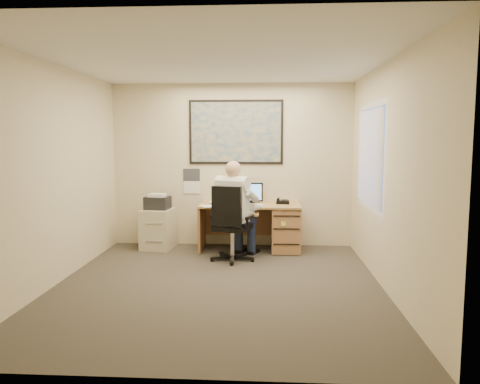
# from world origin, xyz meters

# --- Properties ---
(room_shell) EXTENTS (4.00, 4.50, 2.70)m
(room_shell) POSITION_xyz_m (0.00, 0.00, 1.35)
(room_shell) COLOR #3A342D
(room_shell) RESTS_ON ground
(desk) EXTENTS (1.60, 0.97, 1.07)m
(desk) POSITION_xyz_m (0.65, 1.90, 0.44)
(desk) COLOR tan
(desk) RESTS_ON ground
(world_map) EXTENTS (1.56, 0.03, 1.06)m
(world_map) POSITION_xyz_m (0.07, 2.23, 1.90)
(world_map) COLOR #1E4C93
(world_map) RESTS_ON room_shell
(wall_calendar) EXTENTS (0.28, 0.01, 0.42)m
(wall_calendar) POSITION_xyz_m (-0.68, 2.24, 1.08)
(wall_calendar) COLOR white
(wall_calendar) RESTS_ON room_shell
(window_blinds) EXTENTS (0.06, 1.40, 1.30)m
(window_blinds) POSITION_xyz_m (1.97, 0.80, 1.55)
(window_blinds) COLOR beige
(window_blinds) RESTS_ON room_shell
(filing_cabinet) EXTENTS (0.53, 0.61, 0.91)m
(filing_cabinet) POSITION_xyz_m (-1.19, 1.91, 0.39)
(filing_cabinet) COLOR beige
(filing_cabinet) RESTS_ON ground
(office_chair) EXTENTS (0.83, 0.83, 1.12)m
(office_chair) POSITION_xyz_m (0.10, 1.18, 0.33)
(office_chair) COLOR black
(office_chair) RESTS_ON ground
(person) EXTENTS (0.92, 1.06, 1.47)m
(person) POSITION_xyz_m (0.09, 1.26, 0.73)
(person) COLOR silver
(person) RESTS_ON office_chair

